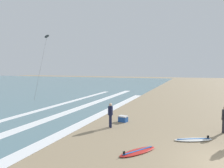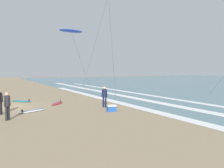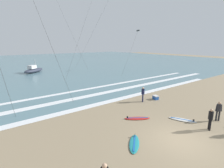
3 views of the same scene
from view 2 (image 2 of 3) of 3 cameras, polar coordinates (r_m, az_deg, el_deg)
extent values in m
plane|color=#937F60|center=(19.03, -25.57, -5.40)|extent=(160.00, 160.00, 0.00)
cube|color=white|center=(19.73, 1.39, -4.70)|extent=(36.91, 0.89, 0.01)
cube|color=white|center=(24.62, 2.95, -3.05)|extent=(55.31, 0.93, 0.01)
cube|color=white|center=(25.86, 8.95, -2.77)|extent=(49.45, 0.70, 0.01)
cylinder|color=black|center=(16.03, -26.50, -5.57)|extent=(0.13, 0.13, 0.82)
cylinder|color=black|center=(16.01, -26.82, -3.06)|extent=(0.32, 0.32, 0.58)
cylinder|color=black|center=(15.88, -26.35, -3.19)|extent=(0.16, 0.16, 0.56)
cylinder|color=#232328|center=(13.98, -25.44, -6.83)|extent=(0.13, 0.13, 0.82)
cylinder|color=#232328|center=(14.13, -24.91, -6.71)|extent=(0.13, 0.13, 0.82)
cylinder|color=#232328|center=(13.96, -25.25, -3.94)|extent=(0.32, 0.32, 0.58)
cylinder|color=#232328|center=(13.82, -25.75, -4.13)|extent=(0.16, 0.16, 0.56)
cylinder|color=#232328|center=(14.10, -24.76, -3.96)|extent=(0.16, 0.16, 0.56)
sphere|color=tan|center=(13.91, -25.30, -2.37)|extent=(0.21, 0.21, 0.21)
cylinder|color=#141938|center=(17.08, -1.63, -4.65)|extent=(0.13, 0.13, 0.82)
cylinder|color=#141938|center=(17.16, -2.24, -4.61)|extent=(0.13, 0.13, 0.82)
cylinder|color=#141938|center=(17.04, -1.94, -2.30)|extent=(0.32, 0.32, 0.58)
cylinder|color=#141938|center=(16.96, -1.37, -2.41)|extent=(0.16, 0.15, 0.56)
cylinder|color=#141938|center=(17.12, -2.50, -2.35)|extent=(0.16, 0.15, 0.56)
sphere|color=#DBB28E|center=(17.00, -1.94, -1.01)|extent=(0.21, 0.21, 0.21)
ellipsoid|color=red|center=(19.51, -13.85, -4.80)|extent=(2.08, 1.67, 0.09)
cube|color=#1959B2|center=(19.50, -13.85, -4.66)|extent=(1.54, 1.08, 0.01)
cube|color=black|center=(20.26, -13.11, -4.13)|extent=(0.11, 0.08, 0.16)
ellipsoid|color=silver|center=(16.42, -19.56, -6.48)|extent=(1.44, 2.15, 0.09)
cube|color=#1959B2|center=(16.41, -19.56, -6.31)|extent=(0.85, 1.66, 0.01)
cube|color=black|center=(15.96, -22.00, -6.37)|extent=(0.07, 0.12, 0.16)
ellipsoid|color=teal|center=(21.77, -22.14, -4.10)|extent=(1.95, 1.87, 0.09)
cube|color=#1959B2|center=(21.77, -22.15, -3.97)|extent=(1.37, 1.29, 0.01)
cube|color=black|center=(21.24, -20.46, -3.91)|extent=(0.10, 0.09, 0.16)
cylinder|color=#333333|center=(35.17, -3.74, 12.52)|extent=(6.27, 2.56, 16.65)
cylinder|color=#333333|center=(27.13, -0.38, 14.71)|extent=(4.81, 1.39, 16.19)
ellipsoid|color=blue|center=(29.72, -10.44, 13.22)|extent=(1.03, 3.25, 0.43)
cylinder|color=#333333|center=(29.10, -7.90, 5.66)|extent=(1.28, 2.22, 7.86)
cube|color=#1E4C9E|center=(15.51, -0.15, -6.35)|extent=(0.57, 0.69, 0.36)
cube|color=silver|center=(15.48, -0.15, -5.54)|extent=(0.58, 0.70, 0.08)
camera|label=1|loc=(28.47, -23.64, 5.43)|focal=35.29mm
camera|label=3|loc=(28.81, -37.73, 9.20)|focal=27.82mm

